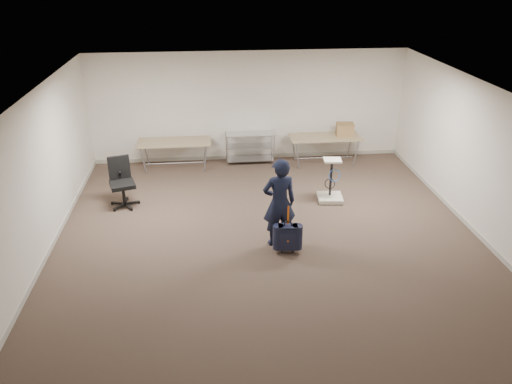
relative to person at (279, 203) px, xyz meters
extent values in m
plane|color=#3F3126|center=(-0.17, -0.08, -0.84)|extent=(9.00, 9.00, 0.00)
plane|color=silver|center=(-0.17, 4.42, 0.56)|extent=(8.00, 0.00, 8.00)
plane|color=silver|center=(-0.17, -4.58, 0.56)|extent=(8.00, 0.00, 8.00)
plane|color=silver|center=(-4.17, -0.08, 0.56)|extent=(0.00, 9.00, 9.00)
plane|color=silver|center=(3.83, -0.08, 0.56)|extent=(0.00, 9.00, 9.00)
plane|color=white|center=(-0.17, -0.08, 1.96)|extent=(8.00, 8.00, 0.00)
cube|color=#B8B4A6|center=(-0.17, 4.41, -0.79)|extent=(8.00, 0.02, 0.10)
cube|color=#B8B4A6|center=(-4.16, -0.08, -0.79)|extent=(0.02, 9.00, 0.10)
cube|color=#B8B4A6|center=(3.82, -0.08, -0.79)|extent=(0.02, 9.00, 0.10)
cube|color=#937E5A|center=(-2.07, 3.87, -0.13)|extent=(1.80, 0.75, 0.03)
cylinder|color=gray|center=(-2.07, 3.87, -0.69)|extent=(1.50, 0.02, 0.02)
cylinder|color=gray|center=(-2.82, 3.57, -0.50)|extent=(0.13, 0.04, 0.69)
cylinder|color=gray|center=(-1.32, 3.57, -0.50)|extent=(0.13, 0.04, 0.69)
cylinder|color=gray|center=(-2.82, 4.17, -0.50)|extent=(0.13, 0.04, 0.69)
cylinder|color=gray|center=(-1.32, 4.17, -0.50)|extent=(0.13, 0.04, 0.69)
cube|color=#937E5A|center=(1.73, 3.87, -0.13)|extent=(1.80, 0.75, 0.03)
cylinder|color=gray|center=(1.73, 3.87, -0.69)|extent=(1.50, 0.02, 0.02)
cylinder|color=gray|center=(0.98, 3.57, -0.50)|extent=(0.13, 0.04, 0.69)
cylinder|color=gray|center=(2.48, 3.57, -0.50)|extent=(0.13, 0.04, 0.69)
cylinder|color=gray|center=(0.98, 4.17, -0.50)|extent=(0.13, 0.04, 0.69)
cylinder|color=gray|center=(2.48, 4.17, -0.50)|extent=(0.13, 0.04, 0.69)
cylinder|color=silver|center=(-0.77, 3.89, -0.44)|extent=(0.02, 0.02, 0.80)
cylinder|color=silver|center=(0.43, 3.89, -0.44)|extent=(0.02, 0.02, 0.80)
cylinder|color=silver|center=(-0.77, 4.34, -0.44)|extent=(0.02, 0.02, 0.80)
cylinder|color=silver|center=(0.43, 4.34, -0.44)|extent=(0.02, 0.02, 0.80)
cube|color=silver|center=(-0.17, 4.12, -0.74)|extent=(1.20, 0.45, 0.02)
cube|color=silver|center=(-0.17, 4.12, -0.39)|extent=(1.20, 0.45, 0.02)
cube|color=silver|center=(-0.17, 4.12, -0.06)|extent=(1.20, 0.45, 0.01)
imported|color=black|center=(0.00, 0.00, 0.00)|extent=(0.66, 0.48, 1.69)
cube|color=black|center=(0.11, -0.33, -0.52)|extent=(0.36, 0.23, 0.46)
cube|color=black|center=(0.12, -0.32, -0.77)|extent=(0.32, 0.17, 0.03)
cylinder|color=black|center=(0.01, -0.32, -0.81)|extent=(0.03, 0.06, 0.06)
cylinder|color=black|center=(0.22, -0.34, -0.81)|extent=(0.03, 0.06, 0.06)
torus|color=black|center=(0.11, -0.33, -0.26)|extent=(0.15, 0.04, 0.15)
cube|color=#FF640D|center=(0.12, -0.32, -0.09)|extent=(0.03, 0.01, 0.36)
cylinder|color=black|center=(-3.07, 1.86, -0.80)|extent=(0.64, 0.64, 0.10)
cylinder|color=black|center=(-3.07, 1.86, -0.58)|extent=(0.06, 0.06, 0.43)
cube|color=black|center=(-3.07, 1.86, -0.34)|extent=(0.61, 0.61, 0.09)
cube|color=black|center=(-3.14, 2.09, -0.04)|extent=(0.45, 0.19, 0.52)
cube|color=silver|center=(1.38, 1.70, -0.78)|extent=(0.58, 0.58, 0.08)
cylinder|color=black|center=(1.17, 1.49, -0.82)|extent=(0.06, 0.06, 0.04)
cylinder|color=black|center=(1.38, 1.75, -0.32)|extent=(0.05, 0.05, 0.84)
cube|color=silver|center=(1.38, 1.70, 0.10)|extent=(0.40, 0.35, 0.04)
torus|color=blue|center=(1.43, 1.61, -0.21)|extent=(0.28, 0.13, 0.26)
cube|color=olive|center=(2.23, 3.89, 0.05)|extent=(0.47, 0.37, 0.32)
camera|label=1|loc=(-1.21, -7.95, 3.98)|focal=35.00mm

